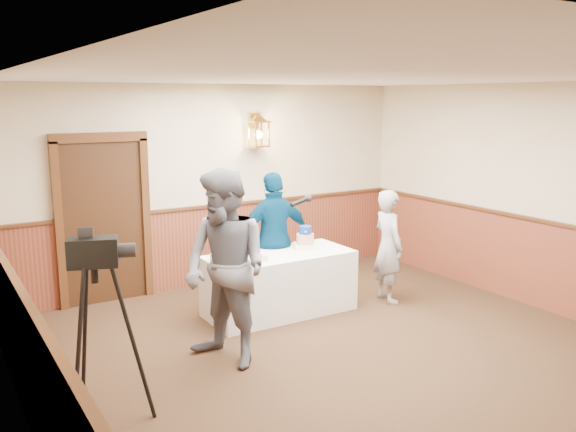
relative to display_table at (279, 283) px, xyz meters
name	(u,v)px	position (x,y,z in m)	size (l,w,h in m)	color
ground	(371,372)	(-0.09, -1.90, -0.38)	(7.00, 7.00, 0.00)	#322113
room_shell	(342,211)	(-0.15, -1.45, 1.15)	(6.02, 7.02, 2.81)	#BFAD8F
display_table	(279,283)	(0.00, 0.00, 0.00)	(1.80, 0.80, 0.75)	white
tiered_cake	(305,239)	(0.42, 0.07, 0.49)	(0.36, 0.36, 0.28)	#FFF4C2
sheet_cake_yellow	(251,258)	(-0.44, -0.11, 0.41)	(0.31, 0.24, 0.06)	#DBD683
sheet_cake_green	(227,258)	(-0.69, 0.02, 0.41)	(0.33, 0.27, 0.08)	#A2C98E
interviewer	(226,269)	(-1.19, -0.98, 0.60)	(1.65, 1.14, 1.95)	slate
baker	(388,246)	(1.43, -0.35, 0.36)	(0.53, 0.35, 1.47)	gray
assistant_p	(275,238)	(0.15, 0.37, 0.47)	(1.00, 0.41, 1.70)	#042E4F
tv_camera_rig	(99,342)	(-2.56, -1.48, 0.32)	(0.61, 0.57, 1.55)	black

